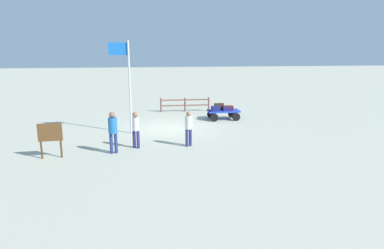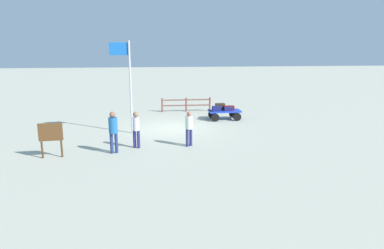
% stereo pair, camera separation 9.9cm
% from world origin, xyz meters
% --- Properties ---
extents(ground_plane, '(120.00, 120.00, 0.00)m').
position_xyz_m(ground_plane, '(0.00, 0.00, 0.00)').
color(ground_plane, '#B1B19C').
extents(luggage_cart, '(2.00, 1.18, 0.60)m').
position_xyz_m(luggage_cart, '(-3.46, -1.92, 0.44)').
color(luggage_cart, blue).
rests_on(luggage_cart, ground).
extents(suitcase_navy, '(0.55, 0.34, 0.31)m').
position_xyz_m(suitcase_navy, '(-2.93, -1.67, 0.76)').
color(suitcase_navy, navy).
rests_on(suitcase_navy, luggage_cart).
extents(suitcase_grey, '(0.52, 0.31, 0.25)m').
position_xyz_m(suitcase_grey, '(-3.67, -1.66, 0.73)').
color(suitcase_grey, navy).
rests_on(suitcase_grey, luggage_cart).
extents(suitcase_olive, '(0.60, 0.33, 0.39)m').
position_xyz_m(suitcase_olive, '(-3.26, -2.23, 0.80)').
color(suitcase_olive, '#3C2A1E').
rests_on(suitcase_olive, luggage_cart).
extents(suitcase_dark, '(0.64, 0.37, 0.27)m').
position_xyz_m(suitcase_dark, '(-3.78, -1.95, 0.73)').
color(suitcase_dark, maroon).
rests_on(suitcase_dark, luggage_cart).
extents(worker_lead, '(0.47, 0.47, 1.83)m').
position_xyz_m(worker_lead, '(2.75, 4.38, 1.10)').
color(worker_lead, navy).
rests_on(worker_lead, ground).
extents(worker_trailing, '(0.47, 0.47, 1.63)m').
position_xyz_m(worker_trailing, '(-0.59, 3.72, 0.95)').
color(worker_trailing, navy).
rests_on(worker_trailing, ground).
extents(worker_supervisor, '(0.40, 0.40, 1.67)m').
position_xyz_m(worker_supervisor, '(1.82, 3.71, 0.96)').
color(worker_supervisor, navy).
rests_on(worker_supervisor, ground).
extents(flagpole, '(1.05, 0.13, 4.82)m').
position_xyz_m(flagpole, '(2.29, 0.86, 2.96)').
color(flagpole, silver).
rests_on(flagpole, ground).
extents(signboard, '(0.96, 0.14, 1.47)m').
position_xyz_m(signboard, '(5.25, 4.71, 0.97)').
color(signboard, '#4C3319').
rests_on(signboard, ground).
extents(wooden_fence, '(3.52, 0.15, 0.99)m').
position_xyz_m(wooden_fence, '(-1.38, -4.95, 0.57)').
color(wooden_fence, brown).
rests_on(wooden_fence, ground).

